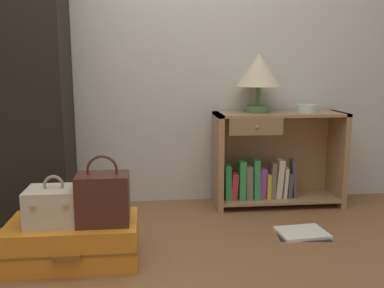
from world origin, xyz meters
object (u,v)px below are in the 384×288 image
bookshelf (272,162)px  open_book_on_floor (302,233)px  table_lamp (259,72)px  suitcase_large (74,241)px  handbag (103,198)px  bowl (307,108)px  train_case (55,206)px

bookshelf → open_book_on_floor: bookshelf is taller
table_lamp → suitcase_large: (-1.23, -0.84, -0.89)m
handbag → open_book_on_floor: size_ratio=1.07×
table_lamp → suitcase_large: table_lamp is taller
suitcase_large → bookshelf: bearing=31.7°
bowl → train_case: size_ratio=0.54×
bookshelf → train_case: bookshelf is taller
bowl → train_case: bowl is taller
suitcase_large → handbag: (0.17, -0.05, 0.25)m
table_lamp → open_book_on_floor: size_ratio=1.25×
bookshelf → train_case: (-1.43, -0.85, -0.01)m
table_lamp → handbag: (-1.05, -0.89, -0.64)m
handbag → suitcase_large: bearing=164.3°
bookshelf → handbag: (-1.17, -0.88, 0.03)m
open_book_on_floor → handbag: bearing=-167.2°
bookshelf → suitcase_large: size_ratio=1.39×
bookshelf → suitcase_large: (-1.34, -0.83, -0.22)m
table_lamp → suitcase_large: bearing=-145.5°
bookshelf → table_lamp: 0.68m
bowl → train_case: 1.93m
bookshelf → open_book_on_floor: (0.02, -0.61, -0.33)m
suitcase_large → table_lamp: bearing=34.5°
table_lamp → train_case: (-1.31, -0.87, -0.68)m
suitcase_large → open_book_on_floor: size_ratio=2.02×
bookshelf → table_lamp: size_ratio=2.25×
bowl → handbag: (-1.43, -0.88, -0.37)m
suitcase_large → train_case: train_case is taller
table_lamp → open_book_on_floor: (0.14, -0.62, -1.00)m
bowl → open_book_on_floor: bearing=-110.7°
bookshelf → table_lamp: (-0.12, 0.01, 0.67)m
handbag → open_book_on_floor: (1.20, 0.27, -0.35)m
bookshelf → bowl: size_ratio=6.29×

